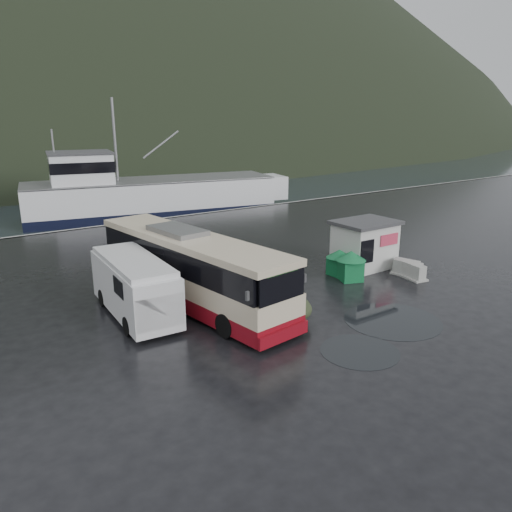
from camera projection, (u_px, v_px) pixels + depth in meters
ground at (280, 297)px, 23.59m from camera, size 160.00×160.00×0.00m
quay_edge at (128, 223)px, 39.43m from camera, size 160.00×0.60×1.50m
coach_bus at (192, 302)px, 22.87m from camera, size 4.50×12.21×3.37m
white_van at (137, 315)px, 21.47m from camera, size 2.42×6.23×2.56m
waste_bin_left at (350, 280)px, 25.94m from camera, size 1.44×1.44×1.57m
waste_bin_right at (338, 275)px, 26.79m from camera, size 1.03×1.03×1.40m
dome_tent at (278, 318)px, 21.09m from camera, size 2.92×3.55×1.21m
ticket_kiosk at (363, 267)px, 28.07m from camera, size 3.43×2.60×2.67m
jersey_barrier_a at (406, 272)px, 27.17m from camera, size 1.08×1.59×0.72m
jersey_barrier_b at (407, 276)px, 26.64m from camera, size 1.05×1.72×0.81m
jersey_barrier_c at (412, 278)px, 26.26m from camera, size 1.05×1.72×0.81m
fishing_trawler at (153, 200)px, 49.44m from camera, size 28.82×11.37×11.26m
puddles at (382, 330)px, 19.96m from camera, size 6.65×4.68×0.01m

